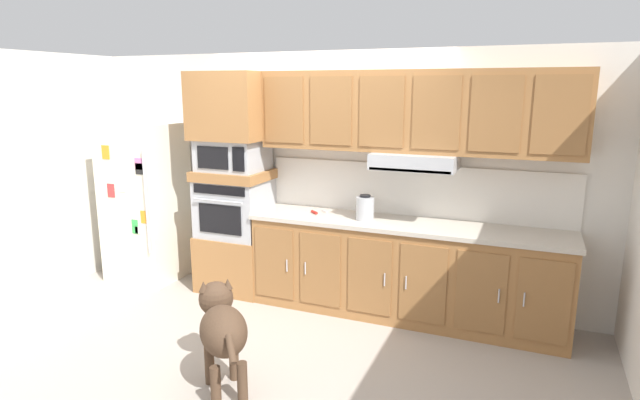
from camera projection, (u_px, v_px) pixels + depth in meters
The scene contains 16 objects.
ground_plane at pixel (283, 331), 4.67m from camera, with size 9.60×9.60×0.00m, color #9E9389.
back_kitchen_wall at pixel (329, 175), 5.41m from camera, with size 6.20×0.12×2.50m, color silver.
side_panel_left at pixel (42, 174), 5.45m from camera, with size 0.12×7.10×2.50m, color silver.
refrigerator at pixel (146, 202), 5.87m from camera, with size 0.76×0.73×1.76m.
oven_base_cabinet at pixel (237, 261), 5.63m from camera, with size 0.74×0.62×0.60m, color #996638.
built_in_oven at pixel (235, 207), 5.50m from camera, with size 0.70×0.62×0.60m.
appliance_mid_shelf at pixel (234, 175), 5.43m from camera, with size 0.74×0.62×0.10m, color #996638.
microwave at pixel (233, 155), 5.38m from camera, with size 0.64×0.54×0.32m.
appliance_upper_cabinet at pixel (232, 106), 5.28m from camera, with size 0.74×0.62×0.68m, color #996638.
lower_cabinet_run at pixel (404, 272), 4.91m from camera, with size 2.92×0.63×0.88m.
countertop_slab at pixel (405, 224), 4.82m from camera, with size 2.96×0.64×0.04m, color #BCB2A3.
backsplash_panel at pixel (413, 190), 5.02m from camera, with size 2.96×0.02×0.50m, color silver.
upper_cabinet_with_hood at pixel (413, 115), 4.71m from camera, with size 2.92×0.48×0.88m.
screwdriver at pixel (315, 212), 5.15m from camera, with size 0.17×0.17×0.03m.
electric_kettle at pixel (365, 208), 4.89m from camera, with size 0.17×0.17×0.24m.
dog at pixel (222, 326), 3.70m from camera, with size 0.71×0.81×0.73m.
Camera 1 is at (1.96, -3.86, 2.15)m, focal length 29.18 mm.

